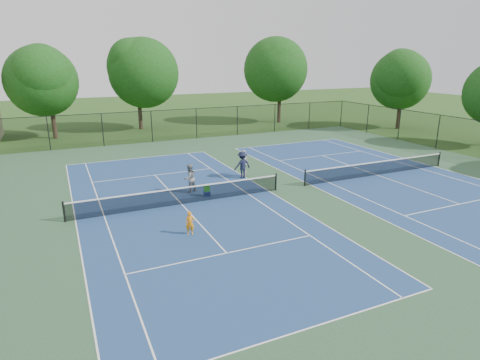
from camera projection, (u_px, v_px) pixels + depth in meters
name	position (u px, v px, depth m)	size (l,w,h in m)	color
ground	(290.00, 188.00, 24.94)	(140.00, 140.00, 0.00)	#234716
court_pad	(290.00, 188.00, 24.94)	(36.00, 36.00, 0.01)	#284832
tennis_court_left	(182.00, 203.00, 22.11)	(12.00, 23.83, 1.07)	navy
tennis_court_right	(377.00, 174.00, 27.71)	(12.00, 23.83, 1.07)	navy
perimeter_fence	(291.00, 163.00, 24.47)	(36.08, 36.08, 3.02)	black
tree_back_a	(48.00, 77.00, 38.87)	(6.80, 6.80, 9.15)	#2D2116
tree_back_b	(137.00, 70.00, 44.05)	(7.60, 7.60, 10.03)	#2D2116
tree_back_d	(280.00, 67.00, 49.03)	(7.80, 7.80, 10.37)	#2D2116
tree_side_e	(403.00, 77.00, 44.62)	(6.60, 6.60, 8.87)	#2D2116
child_player	(190.00, 223.00, 18.21)	(0.40, 0.27, 1.11)	orange
instructor	(190.00, 178.00, 23.96)	(0.84, 0.66, 1.74)	gray
bystander_a	(244.00, 163.00, 27.20)	(1.08, 0.45, 1.84)	silver
bystander_b	(242.00, 165.00, 26.81)	(1.19, 0.68, 1.84)	#171C33
ball_crate	(207.00, 194.00, 23.44)	(0.36, 0.30, 0.31)	navy
ball_hopper	(207.00, 188.00, 23.34)	(0.34, 0.28, 0.37)	green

